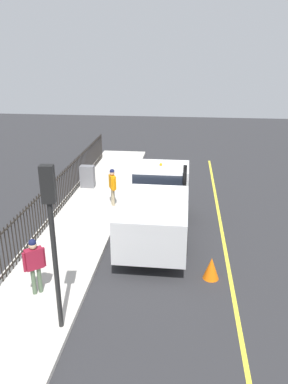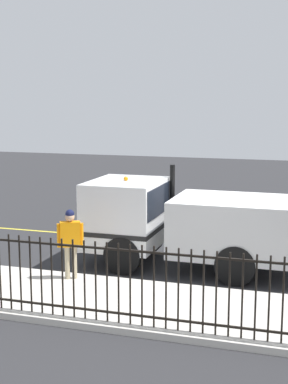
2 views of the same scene
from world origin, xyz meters
name	(u,v)px [view 2 (image 2 of 2)]	position (x,y,z in m)	size (l,w,h in m)	color
ground_plane	(221,273)	(0.00, 0.00, 0.00)	(55.67, 55.67, 0.00)	#2B2B2D
sidewalk_slab	(197,312)	(2.88, 0.00, 0.07)	(2.81, 25.30, 0.14)	beige
lane_marking	(236,246)	(-2.73, 0.00, 0.00)	(0.12, 22.77, 0.01)	yellow
work_truck	(182,220)	(-0.24, -1.07, 1.27)	(2.33, 5.91, 2.57)	white
worker_standing	(70,237)	(1.89, -3.25, 1.16)	(0.40, 0.57, 1.67)	orange
iron_fence	(185,290)	(4.04, 0.00, 0.93)	(0.04, 21.54, 1.56)	black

